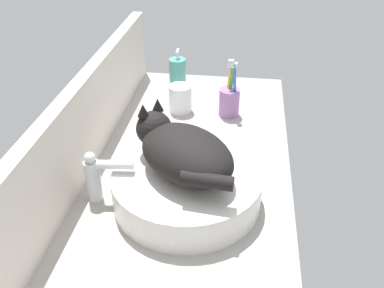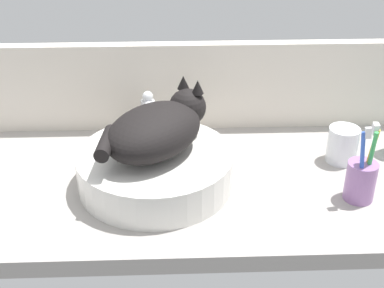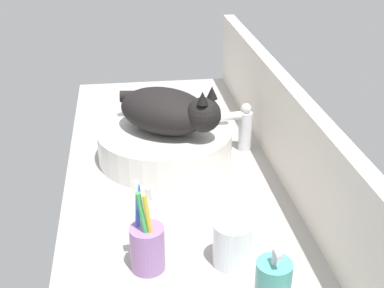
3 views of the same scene
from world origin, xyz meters
TOP-DOWN VIEW (x-y plane):
  - ground_plane at (0.00, 0.00)cm, footprint 137.55×56.67cm
  - backsplash_panel at (0.00, 26.53)cm, footprint 137.55×3.60cm
  - sink_basin at (-6.77, -2.55)cm, footprint 35.49×35.49cm
  - cat at (-5.95, -1.45)cm, footprint 29.12×30.07cm
  - faucet at (-8.88, 18.57)cm, footprint 3.89×11.86cm
  - toothbrush_cup at (38.35, -10.00)cm, footprint 6.61×6.61cm
  - water_glass at (38.99, 6.27)cm, footprint 7.55×7.55cm

SIDE VIEW (x-z plane):
  - ground_plane at x=0.00cm, z-range -4.00..0.00cm
  - water_glass at x=38.99cm, z-range -0.63..8.35cm
  - sink_basin at x=-6.77cm, z-range 0.00..8.26cm
  - toothbrush_cup at x=38.35cm, z-range -4.19..14.48cm
  - faucet at x=-8.88cm, z-range 0.50..14.10cm
  - backsplash_panel at x=0.00cm, z-range 0.00..23.94cm
  - cat at x=-5.95cm, z-range 7.02..21.02cm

